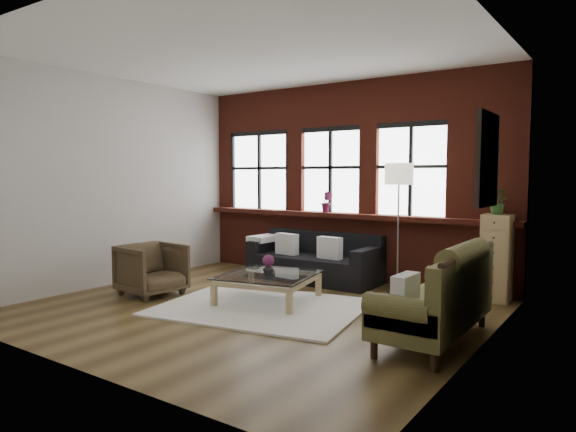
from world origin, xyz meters
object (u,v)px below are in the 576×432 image
Objects in this scene: dark_sofa at (314,257)px; floor_lamp at (398,224)px; armchair at (152,269)px; coffee_table at (268,288)px; vintage_settee at (434,293)px; drawer_chest at (497,258)px; vase at (268,269)px.

dark_sofa is 1.05× the size of floor_lamp.
armchair is at bearing -122.80° from dark_sofa.
floor_lamp is at bearing 50.71° from coffee_table.
drawer_chest reaches higher than vintage_settee.
dark_sofa is 1.55m from vase.
vintage_settee reaches higher than dark_sofa.
drawer_chest is (2.49, 1.77, 0.13)m from vase.
coffee_table is 2.08m from floor_lamp.
dark_sofa is 2.64× the size of armchair.
vintage_settee is (2.60, -1.86, 0.11)m from dark_sofa.
vase is 3.06m from drawer_chest.
drawer_chest reaches higher than armchair.
armchair reaches higher than vase.
vase is 0.07× the size of floor_lamp.
armchair is 5.42× the size of vase.
coffee_table is at bearing 172.04° from vintage_settee.
armchair is at bearing -143.64° from floor_lamp.
drawer_chest is at bearing 35.34° from vase.
coffee_table is at bearing -144.66° from drawer_chest.
vase is 0.13× the size of drawer_chest.
armchair reaches higher than coffee_table.
floor_lamp is (1.21, 1.48, 0.82)m from coffee_table.
coffee_table is at bearing -129.29° from floor_lamp.
vintage_settee is 3.98m from armchair.
vintage_settee is at bearing -79.58° from armchair.
drawer_chest reaches higher than dark_sofa.
vintage_settee is 2.20m from floor_lamp.
vintage_settee is 2.40m from coffee_table.
vintage_settee is 1.58× the size of drawer_chest.
vase is 1.99m from floor_lamp.
vase is (0.24, -1.53, 0.07)m from dark_sofa.
coffee_table is 0.58× the size of floor_lamp.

